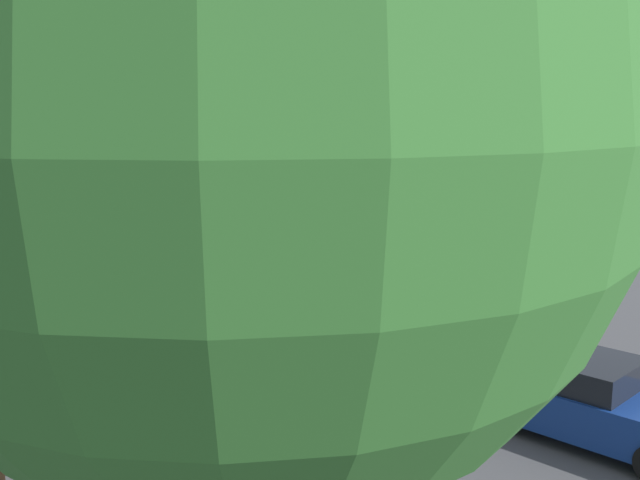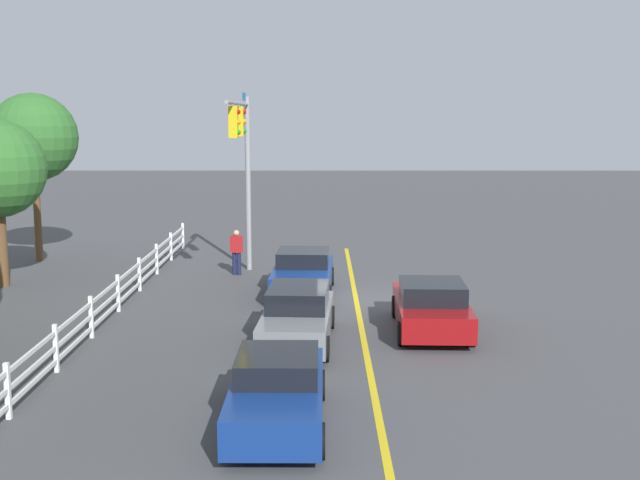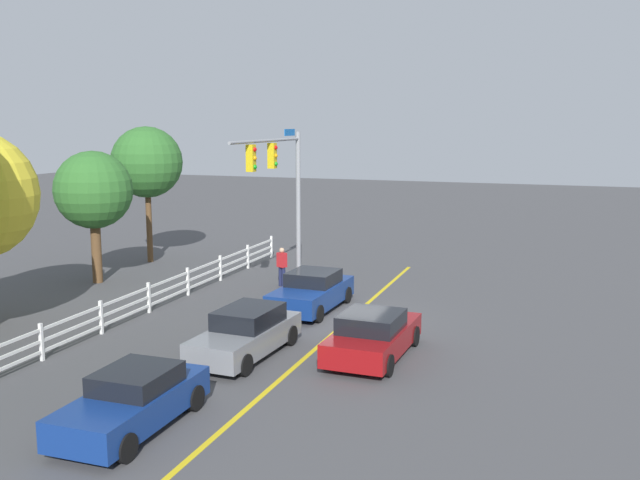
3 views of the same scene
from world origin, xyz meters
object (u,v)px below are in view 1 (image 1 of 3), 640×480
Objects in this scene: car_1 at (586,399)px; car_2 at (190,283)px; car_3 at (345,326)px; tree_0 at (252,135)px; pedestrian at (44,271)px; car_0 at (406,289)px.

car_1 is 11.40m from car_2.
car_3 is 12.64m from tree_0.
tree_0 is (-1.78, 8.84, 4.75)m from car_1.
car_1 is 10.19m from tree_0.
car_2 reaches higher than car_1.
pedestrian is 18.25m from tree_0.
car_3 is at bearing 2.17° from car_2.
car_1 is 14.84m from pedestrian.
pedestrian is at bearing -161.02° from car_3.
tree_0 is at bearing -32.26° from car_2.
car_3 is at bearing 109.35° from car_0.
car_3 is 9.36m from pedestrian.
car_2 is 2.65× the size of pedestrian.
car_1 is 0.96× the size of car_2.
car_3 is (5.65, -0.23, 0.04)m from car_1.
car_1 is (-6.79, 3.89, -0.01)m from car_0.
pedestrian is at bearing 40.35° from car_0.
car_2 is 16.69m from tree_0.
pedestrian is (7.87, 6.20, 0.25)m from car_0.
car_3 reaches higher than car_2.
car_1 is at bearing 152.31° from car_0.
tree_0 is (-7.43, 9.07, 4.71)m from car_3.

